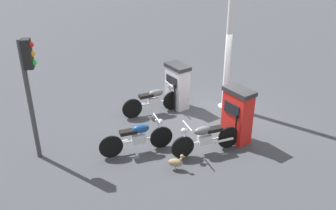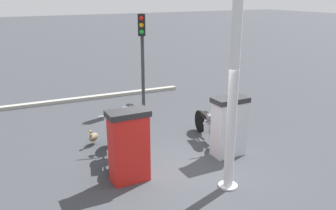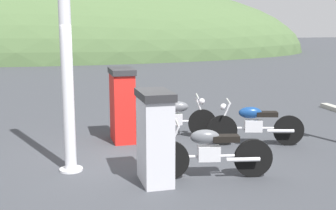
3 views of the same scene
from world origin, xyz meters
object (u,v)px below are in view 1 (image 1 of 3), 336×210
Objects in this scene: motorcycle_far_pump at (205,137)px; motorcycle_extra at (138,136)px; fuel_pump_near at (177,86)px; motorcycle_near_pump at (153,100)px; roadside_traffic_light at (29,79)px; canopy_support_pole at (229,39)px; wandering_duck at (176,162)px; fuel_pump_far at (237,115)px.

motorcycle_far_pump is 0.99× the size of motorcycle_extra.
motorcycle_near_pump is (0.91, -0.08, -0.29)m from fuel_pump_near.
roadside_traffic_light is 0.67× the size of canopy_support_pole.
motorcycle_near_pump is at bearing -115.19° from wandering_duck.
canopy_support_pole is (-1.25, -1.68, 1.52)m from fuel_pump_far.
roadside_traffic_light is (4.67, 0.10, 1.46)m from fuel_pump_near.
fuel_pump_far reaches higher than motorcycle_far_pump.
fuel_pump_far is 2.31m from wandering_duck.
wandering_duck is 4.43m from canopy_support_pole.
motorcycle_near_pump is 1.03× the size of motorcycle_far_pump.
motorcycle_extra reaches higher than wandering_duck.
fuel_pump_far reaches higher than wandering_duck.
canopy_support_pole is (-2.16, 1.05, 1.85)m from motorcycle_near_pump.
canopy_support_pole reaches higher than motorcycle_near_pump.
fuel_pump_far is at bearing 177.82° from motorcycle_far_pump.
wandering_duck is at bearing 2.09° from fuel_pump_far.
motorcycle_far_pump is 3.44m from canopy_support_pole.
roadside_traffic_light is at bearing -47.14° from wandering_duck.
canopy_support_pole is at bearing -153.17° from wandering_duck.
fuel_pump_near is 0.31× the size of canopy_support_pole.
fuel_pump_far is 0.49× the size of roadside_traffic_light.
canopy_support_pole reaches higher than fuel_pump_far.
wandering_duck is 0.14× the size of roadside_traffic_light.
canopy_support_pole is at bearing -126.70° from fuel_pump_far.
roadside_traffic_light reaches higher than motorcycle_near_pump.
motorcycle_extra is 4.21× the size of wandering_duck.
motorcycle_far_pump is 1.79m from motorcycle_extra.
fuel_pump_near is 2.86m from motorcycle_far_pump.
motorcycle_far_pump is 1.13m from wandering_duck.
fuel_pump_far is 3.42× the size of wandering_duck.
roadside_traffic_light is at bearing -8.30° from canopy_support_pole.
motorcycle_near_pump is 4.15m from roadside_traffic_light.
fuel_pump_near is 3.22× the size of wandering_duck.
canopy_support_pole reaches higher than motorcycle_far_pump.
motorcycle_far_pump is 0.40× the size of canopy_support_pole.
motorcycle_near_pump is (0.91, -2.73, -0.34)m from fuel_pump_far.
motorcycle_extra is at bearing -38.80° from motorcycle_far_pump.
motorcycle_extra is 3.07m from roadside_traffic_light.
roadside_traffic_light is (2.44, -2.63, 1.99)m from wandering_duck.
motorcycle_far_pump is 4.66m from roadside_traffic_light.
canopy_support_pole is at bearing 142.34° from fuel_pump_near.
wandering_duck is at bearing 132.86° from roadside_traffic_light.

